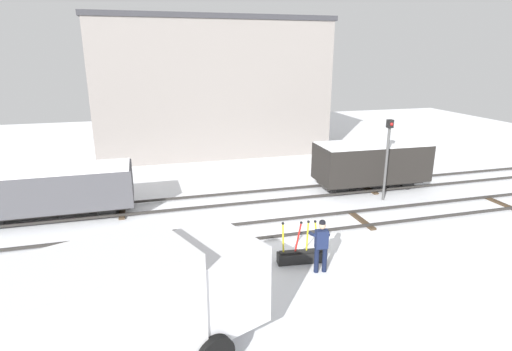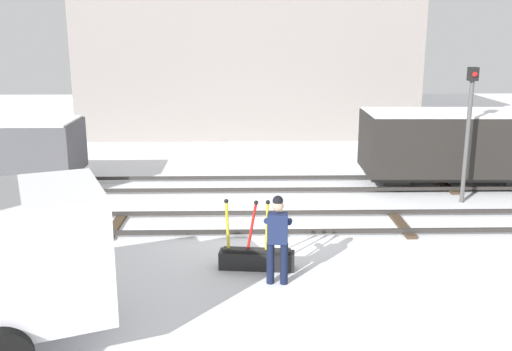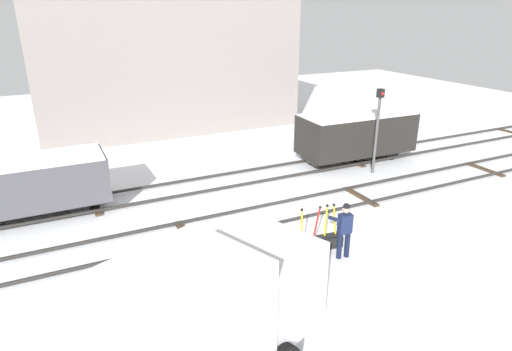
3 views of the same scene
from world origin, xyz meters
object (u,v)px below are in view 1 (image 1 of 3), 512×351
(freight_car_back_track, at_px, (52,190))
(switch_lever_frame, at_px, (301,255))
(rail_worker, at_px, (321,243))
(signal_post, at_px, (387,152))
(freight_car_near_switch, at_px, (371,163))
(delivery_truck, at_px, (125,306))

(freight_car_back_track, bearing_deg, switch_lever_frame, -36.92)
(rail_worker, bearing_deg, signal_post, 49.79)
(rail_worker, relative_size, freight_car_near_switch, 0.32)
(signal_post, height_order, freight_car_back_track, signal_post)
(signal_post, bearing_deg, delivery_truck, -144.14)
(signal_post, relative_size, freight_car_back_track, 0.59)
(rail_worker, xyz_separation_m, delivery_truck, (-5.60, -2.81, 0.63))
(switch_lever_frame, distance_m, rail_worker, 1.08)
(rail_worker, xyz_separation_m, freight_car_near_switch, (5.77, 6.91, 0.36))
(freight_car_near_switch, bearing_deg, signal_post, -97.93)
(delivery_truck, bearing_deg, rail_worker, 4.47)
(switch_lever_frame, xyz_separation_m, signal_post, (5.87, 4.51, 2.05))
(signal_post, height_order, freight_car_near_switch, signal_post)
(delivery_truck, distance_m, signal_post, 13.70)
(switch_lever_frame, relative_size, freight_car_back_track, 0.25)
(switch_lever_frame, distance_m, freight_car_back_track, 10.48)
(switch_lever_frame, bearing_deg, rail_worker, -55.33)
(switch_lever_frame, xyz_separation_m, delivery_truck, (-5.22, -3.50, 1.35))
(switch_lever_frame, bearing_deg, delivery_truck, -139.82)
(switch_lever_frame, bearing_deg, freight_car_back_track, 149.79)
(delivery_truck, bearing_deg, freight_car_near_switch, 18.34)
(delivery_truck, bearing_deg, switch_lever_frame, 11.69)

